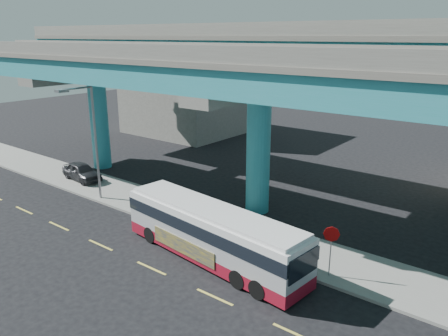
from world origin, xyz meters
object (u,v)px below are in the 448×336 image
Objects in this scene: parked_car at (82,171)px; street_lamp at (87,127)px; transit_bus at (212,232)px; stop_sign at (331,241)px.

street_lamp is (4.34, -2.12, 4.41)m from parked_car.
transit_bus is at bearing -96.70° from parked_car.
stop_sign reaches higher than parked_car.
parked_car is 21.33m from stop_sign.
stop_sign is (16.92, 0.74, -3.27)m from street_lamp.
stop_sign is (5.44, 1.94, 0.42)m from transit_bus.
street_lamp is 3.12× the size of stop_sign.
street_lamp is 17.25m from stop_sign.
parked_car is 0.52× the size of street_lamp.
street_lamp reaches higher than stop_sign.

